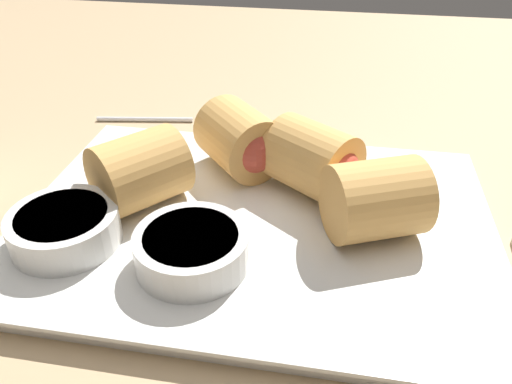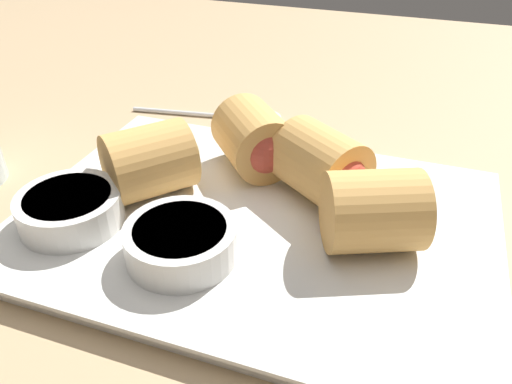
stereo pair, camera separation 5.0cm
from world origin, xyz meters
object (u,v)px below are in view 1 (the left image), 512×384
object	(u,v)px
serving_plate	(256,225)
dipping_bowl_far	(64,227)
dipping_bowl_near	(196,249)
spoon	(218,118)

from	to	relation	value
serving_plate	dipping_bowl_far	size ratio (longest dim) A/B	4.66
dipping_bowl_near	spoon	distance (cm)	24.72
spoon	dipping_bowl_far	bearing A→B (deg)	77.52
serving_plate	spoon	bearing A→B (deg)	-68.16
dipping_bowl_near	dipping_bowl_far	size ratio (longest dim) A/B	1.00
spoon	serving_plate	bearing A→B (deg)	111.84
dipping_bowl_near	spoon	xyz separation A→B (cm)	(4.37, -24.23, -2.29)
dipping_bowl_near	spoon	size ratio (longest dim) A/B	0.44
dipping_bowl_near	dipping_bowl_far	world-z (taller)	same
serving_plate	dipping_bowl_far	xyz separation A→B (cm)	(12.57, 5.12, 2.06)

